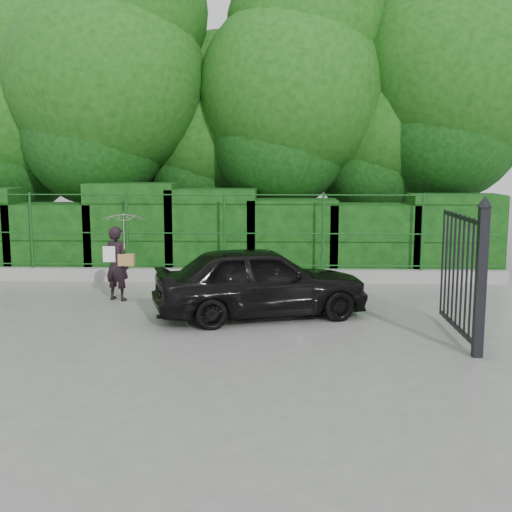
{
  "coord_description": "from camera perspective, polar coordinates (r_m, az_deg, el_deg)",
  "views": [
    {
      "loc": [
        1.7,
        -10.4,
        2.87
      ],
      "look_at": [
        1.26,
        1.3,
        1.1
      ],
      "focal_mm": 45.0,
      "sensor_mm": 36.0,
      "label": 1
    }
  ],
  "objects": [
    {
      "name": "fence",
      "position": [
        15.07,
        -3.49,
        2.22
      ],
      "size": [
        14.13,
        0.06,
        1.8
      ],
      "color": "#154A18",
      "rests_on": "kerb"
    },
    {
      "name": "kerb",
      "position": [
        15.24,
        -4.28,
        -1.7
      ],
      "size": [
        14.0,
        0.25,
        0.3
      ],
      "primitive_type": "cube",
      "color": "#9E9E99",
      "rests_on": "ground"
    },
    {
      "name": "woman",
      "position": [
        13.34,
        -11.89,
        1.14
      ],
      "size": [
        0.9,
        0.86,
        1.81
      ],
      "color": "black",
      "rests_on": "ground"
    },
    {
      "name": "trees",
      "position": [
        18.23,
        0.4,
        14.11
      ],
      "size": [
        17.1,
        6.15,
        8.08
      ],
      "color": "black",
      "rests_on": "ground"
    },
    {
      "name": "car",
      "position": [
        11.74,
        0.43,
        -2.24
      ],
      "size": [
        4.18,
        2.63,
        1.33
      ],
      "primitive_type": "imported",
      "rotation": [
        0.0,
        0.0,
        1.86
      ],
      "color": "black",
      "rests_on": "ground"
    },
    {
      "name": "hedge",
      "position": [
        16.11,
        -4.31,
        1.95
      ],
      "size": [
        14.2,
        1.2,
        2.29
      ],
      "color": "black",
      "rests_on": "ground"
    },
    {
      "name": "gate",
      "position": [
        10.24,
        18.59,
        -1.32
      ],
      "size": [
        0.22,
        2.33,
        2.36
      ],
      "color": "black",
      "rests_on": "ground"
    },
    {
      "name": "ground",
      "position": [
        10.92,
        -6.92,
        -6.7
      ],
      "size": [
        80.0,
        80.0,
        0.0
      ],
      "primitive_type": "plane",
      "color": "gray"
    }
  ]
}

